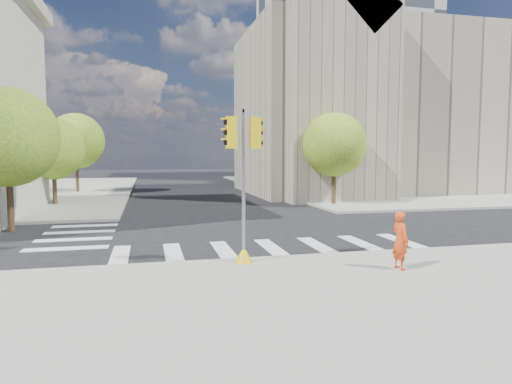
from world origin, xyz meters
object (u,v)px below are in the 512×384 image
lamp_near (319,139)px  photographer (400,240)px  traffic_signal (244,198)px  lamp_far (270,143)px

lamp_near → photographer: bearing=-104.9°
photographer → traffic_signal: bearing=58.7°
lamp_near → traffic_signal: (-9.69, -18.64, -2.44)m
lamp_far → traffic_signal: 34.14m
lamp_near → photographer: 21.50m
traffic_signal → lamp_near: bearing=56.6°
traffic_signal → photographer: 4.76m
lamp_far → lamp_near: bearing=-90.0°
lamp_near → photographer: lamp_near is taller
lamp_near → photographer: size_ratio=4.79×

